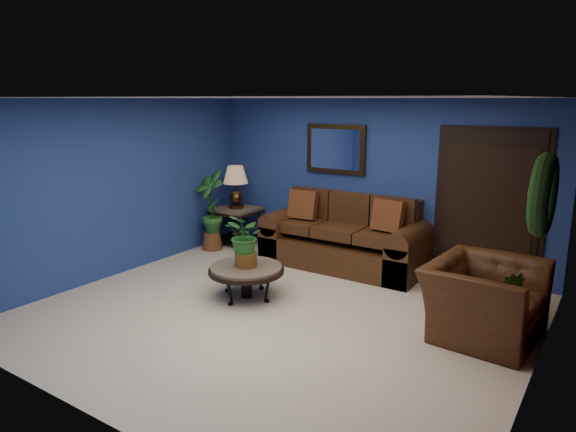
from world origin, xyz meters
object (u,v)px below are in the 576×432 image
Objects in this scene: table_lamp at (236,182)px; side_chair at (389,239)px; armchair at (484,300)px; sofa at (346,242)px; coffee_table at (246,270)px; end_table at (236,216)px.

table_lamp reaches higher than side_chair.
side_chair is 2.14m from armchair.
coffee_table is at bearing -103.12° from sofa.
table_lamp is at bearing -178.86° from sofa.
table_lamp is 4.69m from armchair.
sofa is 2.52× the size of coffee_table.
sofa is 2.12m from end_table.
sofa is 3.43× the size of end_table.
table_lamp is 0.57× the size of armchair.
sofa reaches higher than side_chair.
table_lamp reaches higher than armchair.
sofa is 2.24m from table_lamp.
end_table is 0.61m from table_lamp.
table_lamp reaches higher than coffee_table.
sofa is 2.69m from armchair.
side_chair reaches higher than end_table.
table_lamp reaches higher than end_table.
end_table is (-2.11, -0.04, 0.14)m from sofa.
sofa is 3.46× the size of table_lamp.
coffee_table is 2.23m from side_chair.
table_lamp is at bearing 78.46° from armchair.
side_chair reaches higher than armchair.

